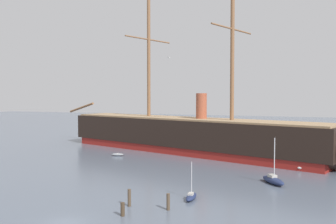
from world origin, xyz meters
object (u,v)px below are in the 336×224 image
motorboat_alongside_stern (308,166)px  mooring_piling_nearest (129,198)px  sailboat_foreground_right (191,196)px  dinghy_alongside_bow (118,154)px  tall_ship (187,135)px  dinghy_distant_centre (221,144)px  mooring_piling_right_pair (123,209)px  sailboat_mid_right (273,180)px  mooring_piling_left_pair (168,202)px  seagull_in_flight (169,58)px

motorboat_alongside_stern → mooring_piling_nearest: 34.49m
sailboat_foreground_right → dinghy_alongside_bow: bearing=133.5°
tall_ship → dinghy_distant_centre: (3.79, 15.53, -3.62)m
dinghy_distant_centre → mooring_piling_right_pair: bearing=-86.2°
sailboat_mid_right → mooring_piling_right_pair: (-12.87, -20.31, 0.15)m
sailboat_foreground_right → sailboat_mid_right: 14.44m
motorboat_alongside_stern → dinghy_distant_centre: motorboat_alongside_stern is taller
sailboat_mid_right → mooring_piling_nearest: sailboat_mid_right is taller
sailboat_mid_right → mooring_piling_left_pair: bearing=-118.9°
sailboat_mid_right → mooring_piling_nearest: size_ratio=3.36×
tall_ship → mooring_piling_nearest: size_ratio=37.92×
mooring_piling_left_pair → tall_ship: bearing=106.0°
tall_ship → mooring_piling_nearest: bearing=-80.4°
sailboat_mid_right → dinghy_alongside_bow: 35.08m
sailboat_mid_right → dinghy_alongside_bow: (-32.35, 13.55, -0.26)m
tall_ship → mooring_piling_right_pair: (7.74, -43.33, -3.22)m
mooring_piling_right_pair → sailboat_mid_right: bearing=57.6°
tall_ship → seagull_in_flight: size_ratio=64.97×
tall_ship → sailboat_mid_right: tall_ship is taller
sailboat_foreground_right → mooring_piling_nearest: size_ratio=2.31×
tall_ship → dinghy_distant_centre: 16.39m
sailboat_mid_right → dinghy_distant_centre: size_ratio=2.36×
mooring_piling_left_pair → mooring_piling_right_pair: (-3.63, -3.58, -0.21)m
tall_ship → dinghy_alongside_bow: size_ratio=27.64×
mooring_piling_left_pair → mooring_piling_right_pair: mooring_piling_left_pair is taller
mooring_piling_left_pair → mooring_piling_nearest: bearing=-176.5°
sailboat_foreground_right → tall_ship: bearing=109.5°
tall_ship → mooring_piling_left_pair: 41.46m
sailboat_foreground_right → seagull_in_flight: bearing=122.6°
tall_ship → dinghy_distant_centre: size_ratio=26.61×
sailboat_foreground_right → dinghy_alongside_bow: 35.05m
dinghy_alongside_bow → mooring_piling_nearest: bearing=-58.8°
dinghy_alongside_bow → mooring_piling_right_pair: mooring_piling_right_pair is taller
mooring_piling_nearest → mooring_piling_right_pair: size_ratio=1.39×
motorboat_alongside_stern → mooring_piling_left_pair: 32.07m
tall_ship → motorboat_alongside_stern: bearing=-23.2°
sailboat_mid_right → mooring_piling_right_pair: 24.04m
tall_ship → motorboat_alongside_stern: size_ratio=15.90×
mooring_piling_right_pair → seagull_in_flight: 26.82m
motorboat_alongside_stern → mooring_piling_left_pair: motorboat_alongside_stern is taller
dinghy_distant_centre → mooring_piling_left_pair: 55.81m
dinghy_distant_centre → motorboat_alongside_stern: bearing=-51.1°
sailboat_foreground_right → mooring_piling_left_pair: sailboat_foreground_right is taller
motorboat_alongside_stern → seagull_in_flight: seagull_in_flight is taller
sailboat_mid_right → mooring_piling_nearest: (-13.81, -17.01, 0.42)m
sailboat_foreground_right → motorboat_alongside_stern: sailboat_foreground_right is taller
seagull_in_flight → sailboat_foreground_right: bearing=-57.4°
dinghy_alongside_bow → seagull_in_flight: (16.65, -13.72, 17.91)m
dinghy_distant_centre → mooring_piling_nearest: 55.66m
dinghy_alongside_bow → mooring_piling_nearest: (18.54, -30.56, 0.68)m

